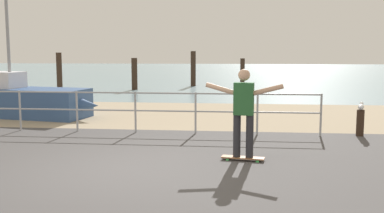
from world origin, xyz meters
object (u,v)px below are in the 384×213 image
(skateboard, at_px, (243,158))
(bollard_short, at_px, (360,123))
(sailboat, at_px, (23,100))
(seagull, at_px, (361,107))
(skateboarder, at_px, (244,108))

(skateboard, xyz_separation_m, bollard_short, (2.83, 2.73, 0.26))
(sailboat, bearing_deg, seagull, -12.98)
(skateboarder, distance_m, seagull, 3.96)
(skateboard, xyz_separation_m, seagull, (2.83, 2.75, 0.66))
(skateboard, height_order, seagull, seagull)
(seagull, bearing_deg, skateboard, -135.90)
(sailboat, relative_size, bollard_short, 8.66)
(bollard_short, bearing_deg, skateboard, -136.02)
(sailboat, bearing_deg, skateboard, -36.28)
(bollard_short, bearing_deg, sailboat, 166.92)
(sailboat, distance_m, bollard_short, 9.84)
(skateboarder, relative_size, seagull, 3.46)
(sailboat, xyz_separation_m, skateboard, (6.75, -4.96, -0.46))
(sailboat, relative_size, skateboard, 6.90)
(skateboard, relative_size, bollard_short, 1.26)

